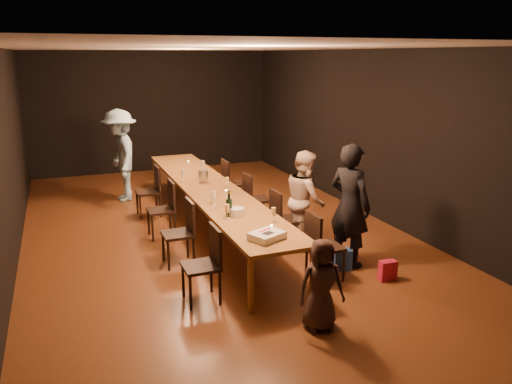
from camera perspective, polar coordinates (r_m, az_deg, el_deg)
name	(u,v)px	position (r m, az deg, el deg)	size (l,w,h in m)	color
ground	(212,230)	(8.60, -5.10, -4.34)	(10.00, 10.00, 0.00)	#401D10
room_shell	(208,108)	(8.14, -5.45, 9.56)	(6.04, 10.04, 3.02)	black
table	(211,190)	(8.39, -5.21, 0.18)	(0.90, 6.00, 0.75)	olive
chair_right_0	(325,246)	(6.67, 7.94, -6.12)	(0.42, 0.42, 0.93)	black
chair_right_1	(287,219)	(7.67, 3.53, -3.10)	(0.42, 0.42, 0.93)	black
chair_right_2	(258,199)	(8.72, 0.18, -0.78)	(0.42, 0.42, 0.93)	black
chair_right_3	(235,183)	(9.80, -2.44, 1.04)	(0.42, 0.42, 0.93)	black
chair_left_0	(201,265)	(6.06, -6.34, -8.33)	(0.42, 0.42, 0.93)	black
chair_left_1	(178,233)	(7.15, -8.94, -4.67)	(0.42, 0.42, 0.93)	black
chair_left_2	(161,210)	(8.26, -10.83, -1.98)	(0.42, 0.42, 0.93)	black
chair_left_3	(148,191)	(9.40, -12.26, 0.07)	(0.42, 0.42, 0.93)	black
woman_birthday	(350,205)	(7.06, 10.67, -1.51)	(0.64, 0.42, 1.75)	black
woman_tan	(305,199)	(7.70, 5.64, -0.82)	(0.73, 0.57, 1.51)	beige
man_blue	(121,156)	(10.46, -15.19, 4.04)	(1.20, 0.69, 1.86)	#7DA6C2
child	(321,285)	(5.49, 7.48, -10.46)	(0.50, 0.33, 1.03)	#38271F
gift_bag_red	(388,271)	(6.92, 14.80, -8.67)	(0.23, 0.12, 0.27)	#BA1B3B
gift_bag_blue	(343,259)	(7.11, 9.89, -7.58)	(0.24, 0.16, 0.30)	#214692
birthday_cake	(267,236)	(6.02, 1.25, -5.02)	(0.48, 0.44, 0.09)	white
plate_stack	(237,212)	(6.86, -2.22, -2.32)	(0.21, 0.21, 0.12)	white
champagne_bottle	(229,204)	(6.83, -3.10, -1.32)	(0.09, 0.09, 0.37)	black
ice_bucket	(203,176)	(8.76, -6.06, 1.81)	(0.18, 0.18, 0.20)	silver
wineglass_0	(227,212)	(6.74, -3.31, -2.26)	(0.06, 0.06, 0.21)	beige
wineglass_1	(274,215)	(6.59, 2.02, -2.66)	(0.06, 0.06, 0.21)	beige
wineglass_2	(214,198)	(7.38, -4.82, -0.72)	(0.06, 0.06, 0.21)	silver
wineglass_3	(227,183)	(8.22, -3.29, 1.00)	(0.06, 0.06, 0.21)	beige
wineglass_4	(183,175)	(8.86, -8.34, 1.91)	(0.06, 0.06, 0.21)	silver
wineglass_5	(203,166)	(9.55, -6.06, 2.97)	(0.06, 0.06, 0.21)	silver
tealight_near	(272,227)	(6.42, 1.79, -4.00)	(0.05, 0.05, 0.03)	#B2B7B2
tealight_mid	(226,192)	(8.06, -3.42, 0.05)	(0.05, 0.05, 0.03)	#B2B7B2
tealight_far	(188,162)	(10.37, -7.75, 3.42)	(0.05, 0.05, 0.03)	#B2B7B2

